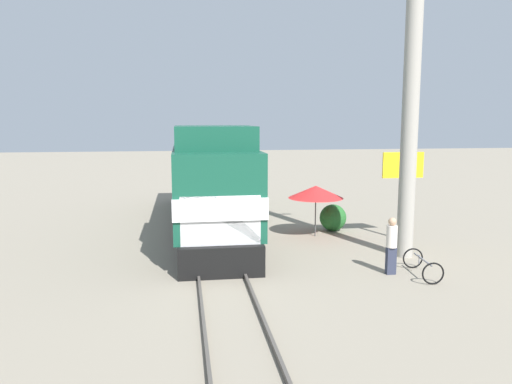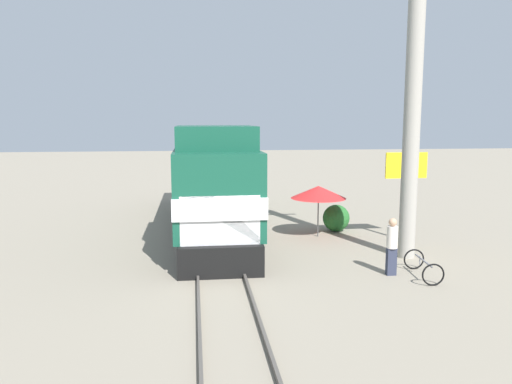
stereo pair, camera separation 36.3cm
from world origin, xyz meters
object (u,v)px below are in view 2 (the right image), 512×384
(vendor_umbrella, at_px, (318,192))
(person_bystander, at_px, (392,244))
(utility_pole, at_px, (413,106))
(bicycle, at_px, (423,266))
(billboard_sign, at_px, (406,174))
(locomotive, at_px, (212,184))

(vendor_umbrella, relative_size, person_bystander, 1.26)
(utility_pole, xyz_separation_m, person_bystander, (-1.35, -1.92, -4.34))
(utility_pole, height_order, bicycle, utility_pole)
(utility_pole, distance_m, billboard_sign, 3.72)
(billboard_sign, bearing_deg, bicycle, -106.58)
(billboard_sign, height_order, person_bystander, billboard_sign)
(utility_pole, relative_size, vendor_umbrella, 4.63)
(vendor_umbrella, xyz_separation_m, billboard_sign, (3.31, -1.07, 0.81))
(locomotive, distance_m, person_bystander, 9.32)
(person_bystander, bearing_deg, billboard_sign, 62.15)
(utility_pole, height_order, person_bystander, utility_pole)
(utility_pole, bearing_deg, person_bystander, -125.09)
(vendor_umbrella, distance_m, person_bystander, 5.58)
(locomotive, height_order, utility_pole, utility_pole)
(vendor_umbrella, bearing_deg, billboard_sign, -17.89)
(utility_pole, xyz_separation_m, billboard_sign, (0.95, 2.43, -2.65))
(locomotive, relative_size, vendor_umbrella, 6.75)
(utility_pole, bearing_deg, bicycle, -101.15)
(utility_pole, relative_size, bicycle, 6.03)
(locomotive, height_order, person_bystander, locomotive)
(person_bystander, xyz_separation_m, bicycle, (0.90, -0.33, -0.65))
(utility_pole, relative_size, person_bystander, 5.81)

